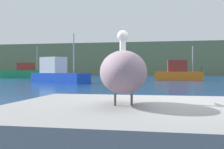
% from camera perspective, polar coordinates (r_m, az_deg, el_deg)
% --- Properties ---
extents(ground_plane, '(260.00, 260.00, 0.00)m').
position_cam_1_polar(ground_plane, '(4.47, 12.53, -14.81)').
color(ground_plane, navy).
extents(hillside_backdrop, '(140.00, 15.99, 9.19)m').
position_cam_1_polar(hillside_backdrop, '(82.38, 10.68, 3.11)').
color(hillside_backdrop, '#6B7A51').
rests_on(hillside_backdrop, ground).
extents(pier_dock, '(3.09, 2.97, 0.76)m').
position_cam_1_polar(pier_dock, '(3.59, 2.39, -12.45)').
color(pier_dock, gray).
rests_on(pier_dock, ground).
extents(pelican, '(0.79, 1.48, 1.02)m').
position_cam_1_polar(pelican, '(3.50, 2.39, 0.63)').
color(pelican, gray).
rests_on(pelican, pier_dock).
extents(fishing_boat_green, '(7.56, 2.96, 5.38)m').
position_cam_1_polar(fishing_boat_green, '(48.02, -17.91, 0.41)').
color(fishing_boat_green, '#1E8C4C').
rests_on(fishing_boat_green, ground).
extents(fishing_boat_orange, '(5.97, 2.10, 4.36)m').
position_cam_1_polar(fishing_boat_orange, '(35.60, 13.71, 0.33)').
color(fishing_boat_orange, orange).
rests_on(fishing_boat_orange, ground).
extents(fishing_boat_blue, '(7.04, 4.86, 4.84)m').
position_cam_1_polar(fishing_boat_blue, '(28.39, -11.42, 0.23)').
color(fishing_boat_blue, blue).
rests_on(fishing_boat_blue, ground).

